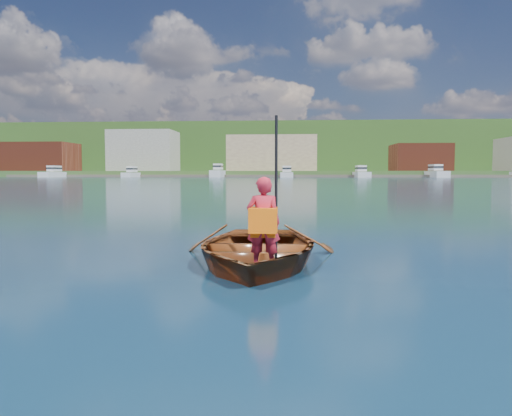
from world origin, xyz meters
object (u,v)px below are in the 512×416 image
(child_paddler, at_px, (264,222))
(marina_yachts, at_px, (286,173))
(rowboat, at_px, (256,249))
(dock, at_px, (248,176))

(child_paddler, xyz_separation_m, marina_yachts, (-1.12, 145.12, 0.67))
(rowboat, relative_size, child_paddler, 1.84)
(child_paddler, distance_m, marina_yachts, 145.13)
(child_paddler, distance_m, dock, 150.34)
(rowboat, distance_m, child_paddler, 1.02)
(child_paddler, relative_size, marina_yachts, 0.01)
(rowboat, height_order, child_paddler, child_paddler)
(child_paddler, height_order, dock, child_paddler)
(dock, bearing_deg, child_paddler, -85.03)
(rowboat, bearing_deg, child_paddler, -80.25)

